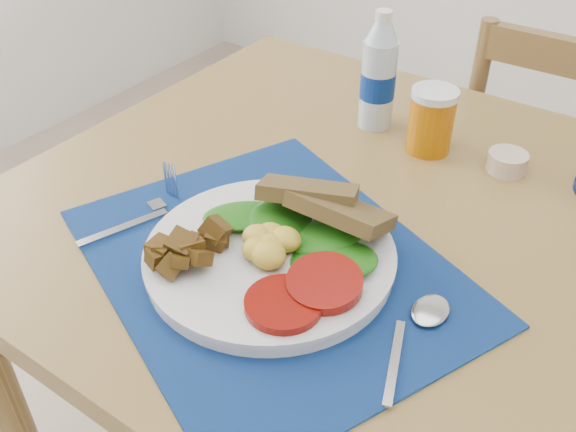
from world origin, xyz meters
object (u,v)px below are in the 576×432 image
(breakfast_plate, at_px, (264,250))
(water_bottle, at_px, (378,77))
(chair_far, at_px, (553,170))
(juice_glass, at_px, (431,122))

(breakfast_plate, distance_m, water_bottle, 0.42)
(chair_far, bearing_deg, water_bottle, 57.31)
(chair_far, height_order, breakfast_plate, chair_far)
(chair_far, distance_m, water_bottle, 0.55)
(chair_far, bearing_deg, breakfast_plate, 76.75)
(breakfast_plate, xyz_separation_m, juice_glass, (0.05, 0.38, 0.02))
(water_bottle, xyz_separation_m, juice_glass, (0.11, -0.02, -0.04))
(chair_far, height_order, water_bottle, chair_far)
(breakfast_plate, bearing_deg, juice_glass, 69.03)
(chair_far, relative_size, water_bottle, 5.25)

